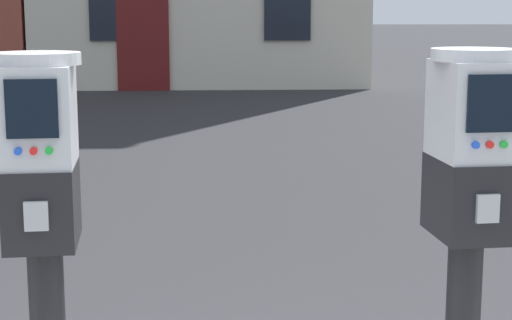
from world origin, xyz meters
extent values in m
cube|color=black|center=(-0.58, -0.23, 1.10)|extent=(0.19, 0.25, 0.20)
cube|color=#A5A8AD|center=(-0.57, -0.35, 1.10)|extent=(0.06, 0.02, 0.07)
cube|color=#B7BABF|center=(-0.58, -0.23, 1.33)|extent=(0.19, 0.24, 0.24)
cube|color=black|center=(-0.57, -0.35, 1.36)|extent=(0.12, 0.02, 0.14)
cylinder|color=blue|center=(-0.60, -0.35, 1.26)|extent=(0.02, 0.01, 0.02)
cylinder|color=red|center=(-0.57, -0.35, 1.26)|extent=(0.02, 0.01, 0.02)
cylinder|color=green|center=(-0.53, -0.35, 1.26)|extent=(0.02, 0.01, 0.02)
cylinder|color=#B7BABF|center=(-0.58, -0.23, 1.46)|extent=(0.23, 0.23, 0.03)
cube|color=black|center=(0.50, -0.23, 1.11)|extent=(0.19, 0.25, 0.20)
cube|color=#A5A8AD|center=(0.51, -0.35, 1.11)|extent=(0.06, 0.02, 0.07)
cube|color=#B7BABF|center=(0.50, -0.23, 1.33)|extent=(0.19, 0.24, 0.25)
cube|color=black|center=(0.50, -0.35, 1.36)|extent=(0.12, 0.02, 0.14)
cylinder|color=blue|center=(0.47, -0.35, 1.26)|extent=(0.02, 0.01, 0.02)
cylinder|color=red|center=(0.50, -0.35, 1.26)|extent=(0.02, 0.01, 0.02)
cylinder|color=green|center=(0.54, -0.35, 1.26)|extent=(0.02, 0.01, 0.02)
cylinder|color=#B7BABF|center=(0.50, -0.23, 1.47)|extent=(0.23, 0.23, 0.03)
cube|color=#591414|center=(-1.45, 14.27, 1.05)|extent=(1.00, 0.07, 2.10)
camera|label=1|loc=(-0.16, -2.32, 1.59)|focal=59.80mm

